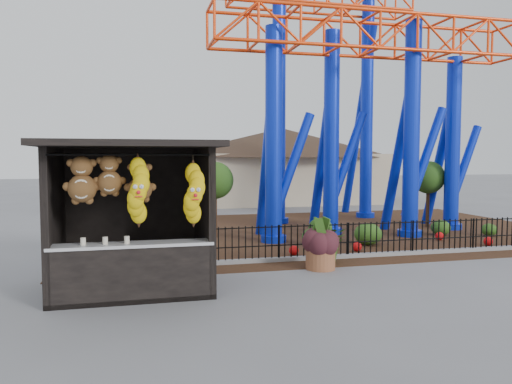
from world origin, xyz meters
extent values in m
plane|color=slate|center=(0.00, 0.00, 0.00)|extent=(120.00, 120.00, 0.00)
cube|color=#331E11|center=(4.00, 8.00, 0.01)|extent=(18.00, 12.00, 0.02)
cube|color=gray|center=(4.00, 3.00, 0.06)|extent=(18.00, 0.18, 0.12)
cube|color=black|center=(-3.00, 1.20, 0.05)|extent=(3.20, 2.60, 0.10)
cube|color=black|center=(-3.00, 2.44, 1.50)|extent=(3.20, 0.12, 3.00)
cube|color=black|center=(-4.54, 1.20, 1.50)|extent=(0.12, 2.60, 3.00)
cube|color=black|center=(-1.46, 1.20, 1.50)|extent=(0.12, 2.60, 3.00)
cube|color=black|center=(-3.00, 0.95, 3.06)|extent=(3.50, 3.40, 0.12)
cube|color=black|center=(-4.53, -0.03, 1.50)|extent=(0.14, 0.14, 3.00)
cube|color=black|center=(-1.47, -0.03, 1.50)|extent=(0.14, 0.14, 3.00)
cube|color=black|center=(-3.00, 0.15, 0.55)|extent=(3.00, 0.50, 1.10)
cube|color=silver|center=(-3.00, 0.15, 1.12)|extent=(3.10, 0.55, 0.06)
cylinder|color=black|center=(-3.00, -0.25, 2.85)|extent=(2.90, 0.04, 0.04)
cylinder|color=#0B25C7|center=(1.50, 6.00, 3.50)|extent=(0.56, 0.56, 7.00)
cylinder|color=#0B25C7|center=(1.50, 6.00, 0.12)|extent=(0.84, 0.84, 0.24)
cylinder|color=#0B25C7|center=(4.00, 7.20, 3.65)|extent=(0.56, 0.56, 7.30)
cylinder|color=#0B25C7|center=(4.00, 7.20, 0.12)|extent=(0.84, 0.84, 0.24)
cylinder|color=#0B25C7|center=(6.50, 6.00, 3.75)|extent=(0.56, 0.56, 7.50)
cylinder|color=#0B25C7|center=(6.50, 6.00, 0.12)|extent=(0.84, 0.84, 0.24)
cylinder|color=#0B25C7|center=(9.00, 7.20, 3.30)|extent=(0.56, 0.56, 6.60)
cylinder|color=#0B25C7|center=(9.00, 7.20, 0.12)|extent=(0.84, 0.84, 0.24)
cylinder|color=#0B25C7|center=(3.00, 10.50, 4.75)|extent=(0.56, 0.56, 9.50)
cylinder|color=#0B25C7|center=(3.00, 10.50, 0.12)|extent=(0.84, 0.84, 0.24)
cylinder|color=#0B25C7|center=(7.50, 11.50, 5.25)|extent=(0.56, 0.56, 10.50)
cylinder|color=#0B25C7|center=(7.50, 11.50, 0.12)|extent=(0.84, 0.84, 0.24)
cylinder|color=#0B25C7|center=(1.50, 6.90, 2.62)|extent=(0.36, 2.21, 5.85)
cylinder|color=#0B25C7|center=(2.20, 6.30, 2.45)|extent=(1.62, 0.32, 3.73)
cylinder|color=#0B25C7|center=(4.00, 8.10, 2.74)|extent=(0.36, 2.29, 6.10)
cylinder|color=#0B25C7|center=(4.70, 7.50, 2.55)|extent=(1.67, 0.32, 3.88)
cylinder|color=#0B25C7|center=(6.50, 6.90, 2.81)|extent=(0.36, 2.34, 6.26)
cylinder|color=#0B25C7|center=(7.20, 6.30, 2.62)|extent=(1.71, 0.32, 3.99)
cylinder|color=#0B25C7|center=(9.00, 8.10, 2.47)|extent=(0.36, 2.10, 5.53)
cylinder|color=#0B25C7|center=(9.70, 7.50, 2.31)|extent=(1.54, 0.32, 3.52)
cylinder|color=#955736|center=(1.56, 1.92, 0.29)|extent=(0.95, 0.95, 0.57)
ellipsoid|color=#38161C|center=(1.56, 1.92, 0.89)|extent=(0.70, 0.70, 0.64)
imported|color=#285E1B|center=(2.12, 2.70, 0.46)|extent=(0.86, 0.75, 0.93)
ellipsoid|color=#294E17|center=(2.54, 5.17, 0.28)|extent=(0.66, 0.66, 0.53)
ellipsoid|color=#294E17|center=(4.27, 4.74, 0.36)|extent=(0.87, 0.87, 0.70)
ellipsoid|color=#294E17|center=(7.69, 5.90, 0.29)|extent=(0.69, 0.69, 0.55)
ellipsoid|color=#294E17|center=(3.36, 6.56, 0.35)|extent=(0.83, 0.83, 0.67)
ellipsoid|color=#294E17|center=(9.28, 5.37, 0.24)|extent=(0.55, 0.55, 0.44)
sphere|color=red|center=(1.44, 3.68, 0.16)|extent=(0.28, 0.28, 0.28)
sphere|color=red|center=(3.44, 3.78, 0.16)|extent=(0.28, 0.28, 0.28)
sphere|color=red|center=(7.01, 4.96, 0.16)|extent=(0.28, 0.28, 0.28)
sphere|color=red|center=(7.88, 3.69, 0.16)|extent=(0.28, 0.28, 0.28)
cube|color=#BFAD8C|center=(6.00, 20.00, 1.50)|extent=(12.00, 6.00, 3.00)
cone|color=#332319|center=(6.00, 20.00, 3.90)|extent=(15.00, 15.00, 1.80)
camera|label=1|loc=(-2.96, -9.67, 2.80)|focal=35.00mm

